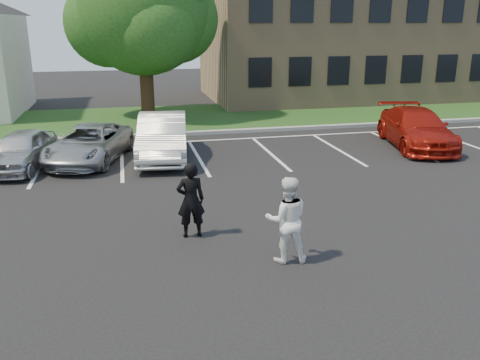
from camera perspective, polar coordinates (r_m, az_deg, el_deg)
The scene contains 12 objects.
ground_plane at distance 11.69m, azimuth 1.11°, elevation -7.30°, with size 90.00×90.00×0.00m, color black.
curb at distance 22.96m, azimuth -6.18°, elevation 5.22°, with size 40.00×0.30×0.15m, color gray.
grass_strip at distance 26.87m, azimuth -7.23°, elevation 6.89°, with size 44.00×8.00×0.08m, color #1F4117.
stall_lines at distance 20.26m, azimuth -1.17°, elevation 3.47°, with size 34.00×5.36×0.01m.
office_building at distance 36.31m, azimuth 14.83°, elevation 15.72°, with size 22.40×10.40×8.30m.
tree at distance 27.13m, azimuth -10.67°, elevation 18.11°, with size 7.80×7.20×8.80m.
man_black_suit at distance 11.87m, azimuth -5.55°, elevation -2.27°, with size 0.66×0.43×1.81m, color black.
man_white_shirt at distance 10.65m, azimuth 5.26°, elevation -4.46°, with size 0.91×0.71×1.86m, color white.
car_silver_west at distance 18.97m, azimuth -23.30°, elevation 3.11°, with size 1.56×3.88×1.32m, color #B6B6BC.
car_silver_minivan at distance 19.18m, azimuth -16.58°, elevation 3.93°, with size 2.16×4.68×1.30m, color #9D9FA4.
car_white_sedan at distance 18.97m, azimuth -8.68°, elevation 4.82°, with size 1.72×4.94×1.63m, color silver.
car_red_compact at distance 21.78m, azimuth 19.17°, elevation 5.51°, with size 2.11×5.20×1.51m, color #98150B.
Camera 1 is at (-2.59, -10.30, 4.89)m, focal length 38.00 mm.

